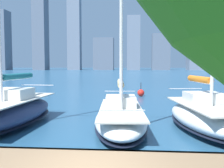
% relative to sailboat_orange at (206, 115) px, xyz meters
% --- Properties ---
extents(dock_pier, '(28.00, 2.80, 0.60)m').
position_rel_sailboat_orange_xyz_m(dock_pier, '(4.61, 6.42, -0.19)').
color(dock_pier, '#896B4C').
rests_on(dock_pier, ground).
extents(city_skyline, '(173.01, 22.73, 54.57)m').
position_rel_sailboat_orange_xyz_m(city_skyline, '(-0.86, -154.07, 19.03)').
color(city_skyline, slate).
rests_on(city_skyline, ground).
extents(sailboat_orange, '(3.64, 7.31, 12.88)m').
position_rel_sailboat_orange_xyz_m(sailboat_orange, '(0.00, 0.00, 0.00)').
color(sailboat_orange, silver).
rests_on(sailboat_orange, ground).
extents(sailboat_tan, '(3.00, 7.77, 10.59)m').
position_rel_sailboat_orange_xyz_m(sailboat_tan, '(4.13, -0.01, -0.12)').
color(sailboat_tan, silver).
rests_on(sailboat_tan, ground).
extents(sailboat_teal, '(3.29, 8.33, 10.45)m').
position_rel_sailboat_orange_xyz_m(sailboat_teal, '(9.92, -0.01, 0.01)').
color(sailboat_teal, navy).
rests_on(sailboat_teal, ground).
extents(channel_buoy, '(0.70, 0.70, 1.40)m').
position_rel_sailboat_orange_xyz_m(channel_buoy, '(2.74, -13.59, -0.38)').
color(channel_buoy, red).
rests_on(channel_buoy, ground).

